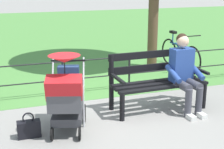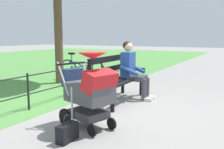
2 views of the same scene
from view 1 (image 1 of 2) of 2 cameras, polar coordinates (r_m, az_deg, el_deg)
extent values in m
plane|color=gray|center=(5.48, 1.12, -6.91)|extent=(60.00, 60.00, 0.00)
cube|color=#518E42|center=(13.81, -11.42, 7.08)|extent=(40.00, 16.00, 0.01)
cube|color=black|center=(5.74, 7.28, -1.14)|extent=(1.60, 0.15, 0.04)
cube|color=black|center=(5.59, 8.13, -1.66)|extent=(1.60, 0.15, 0.04)
cube|color=black|center=(5.44, 9.02, -2.21)|extent=(1.60, 0.15, 0.04)
cube|color=black|center=(5.76, 6.90, 1.22)|extent=(1.60, 0.09, 0.12)
cube|color=black|center=(5.71, 6.98, 3.45)|extent=(1.60, 0.09, 0.12)
cylinder|color=black|center=(5.89, 15.41, -3.47)|extent=(0.08, 0.08, 0.45)
cylinder|color=black|center=(6.19, 13.03, 0.10)|extent=(0.08, 0.08, 0.95)
cube|color=black|center=(5.92, 14.59, 0.82)|extent=(0.07, 0.56, 0.04)
cylinder|color=black|center=(5.19, 1.74, -5.58)|extent=(0.08, 0.08, 0.45)
cylinder|color=black|center=(5.53, -0.11, -1.43)|extent=(0.08, 0.08, 0.95)
cube|color=black|center=(5.23, 0.96, -0.69)|extent=(0.07, 0.56, 0.04)
cylinder|color=#42424C|center=(5.64, 13.64, -1.58)|extent=(0.15, 0.40, 0.14)
cylinder|color=#42424C|center=(5.54, 11.91, -1.82)|extent=(0.15, 0.40, 0.14)
cylinder|color=#42424C|center=(5.57, 14.61, -4.48)|extent=(0.11, 0.11, 0.47)
cylinder|color=#42424C|center=(5.46, 12.88, -4.77)|extent=(0.11, 0.11, 0.47)
cube|color=silver|center=(5.58, 14.93, -6.66)|extent=(0.11, 0.22, 0.07)
cube|color=silver|center=(5.47, 13.20, -7.00)|extent=(0.11, 0.22, 0.07)
cube|color=#284793|center=(5.69, 11.76, 1.62)|extent=(0.37, 0.23, 0.56)
cylinder|color=#284793|center=(5.74, 14.20, 0.55)|extent=(0.10, 0.43, 0.23)
cylinder|color=#284793|center=(5.50, 10.42, 0.12)|extent=(0.10, 0.43, 0.23)
sphere|color=beige|center=(5.60, 12.00, 5.58)|extent=(0.20, 0.20, 0.20)
sphere|color=black|center=(5.62, 11.86, 5.94)|extent=(0.19, 0.19, 0.19)
cylinder|color=black|center=(5.20, -4.73, -6.59)|extent=(0.11, 0.28, 0.28)
cylinder|color=black|center=(5.25, -9.79, -6.58)|extent=(0.11, 0.28, 0.28)
cylinder|color=black|center=(4.68, -5.55, -10.02)|extent=(0.08, 0.18, 0.18)
cylinder|color=black|center=(4.72, -10.22, -9.98)|extent=(0.08, 0.18, 0.18)
cube|color=#38383D|center=(4.92, -7.61, -7.10)|extent=(0.55, 0.62, 0.12)
cylinder|color=silver|center=(4.95, -4.89, -5.52)|extent=(0.03, 0.03, 0.65)
cylinder|color=silver|center=(4.99, -10.19, -5.52)|extent=(0.03, 0.03, 0.65)
cube|color=#47474C|center=(4.78, -7.78, -3.56)|extent=(0.64, 0.78, 0.28)
cube|color=red|center=(4.48, -8.17, -2.20)|extent=(0.55, 0.43, 0.33)
cylinder|color=black|center=(5.08, -7.48, 2.39)|extent=(0.51, 0.18, 0.03)
cylinder|color=silver|center=(5.02, -4.89, -0.07)|extent=(0.11, 0.29, 0.49)
cylinder|color=silver|center=(5.06, -10.09, -0.12)|extent=(0.11, 0.29, 0.49)
cone|color=red|center=(4.54, -8.14, 2.63)|extent=(0.55, 0.55, 0.10)
cylinder|color=black|center=(4.59, -8.05, 0.45)|extent=(0.01, 0.01, 0.30)
cube|color=navy|center=(5.12, -7.41, -0.06)|extent=(0.35, 0.25, 0.28)
cube|color=black|center=(4.86, -13.98, -9.02)|extent=(0.32, 0.14, 0.24)
torus|color=black|center=(4.79, -14.12, -7.19)|extent=(0.16, 0.02, 0.16)
cylinder|color=black|center=(7.25, 12.81, 1.47)|extent=(0.04, 0.04, 0.70)
cylinder|color=black|center=(6.67, 2.97, 0.56)|extent=(0.04, 0.04, 0.70)
cylinder|color=black|center=(6.31, -8.35, -0.50)|extent=(0.04, 0.04, 0.70)
cylinder|color=black|center=(6.38, -2.57, 2.63)|extent=(6.66, 0.02, 0.02)
cylinder|color=black|center=(6.47, -2.53, -0.38)|extent=(6.66, 0.02, 0.02)
torus|color=black|center=(7.83, 13.52, 2.37)|extent=(0.08, 0.66, 0.66)
torus|color=black|center=(8.63, 9.68, 3.88)|extent=(0.08, 0.66, 0.66)
cylinder|color=#1E4C8C|center=(8.17, 11.61, 4.87)|extent=(0.10, 0.90, 0.04)
cylinder|color=#1E4C8C|center=(8.12, 11.94, 3.70)|extent=(0.08, 0.63, 0.38)
cylinder|color=#1E4C8C|center=(8.44, 10.33, 5.99)|extent=(0.03, 0.03, 0.30)
cube|color=black|center=(8.41, 10.39, 7.13)|extent=(0.11, 0.21, 0.06)
cylinder|color=black|center=(7.76, 13.57, 6.40)|extent=(0.44, 0.05, 0.02)
camera|label=2|loc=(3.33, -58.87, -5.69)|focal=39.96mm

